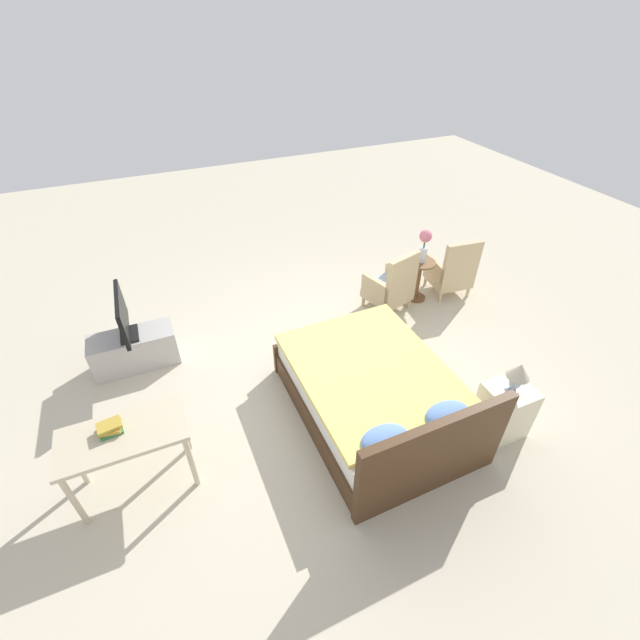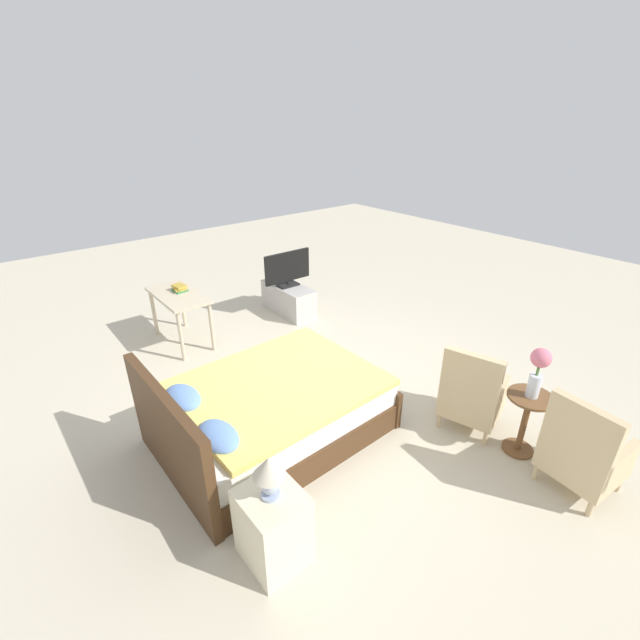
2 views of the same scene
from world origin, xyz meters
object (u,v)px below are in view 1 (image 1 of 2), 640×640
object	(u,v)px
bed	(376,396)
armchair_by_window_left	(452,272)
side_table	(419,276)
table_lamp	(519,374)
flower_vase	(425,243)
tv_flatscreen	(123,316)
armchair_by_window_right	(391,287)
book_stack	(110,428)
nightstand	(504,410)
tv_stand	(135,350)
vanity_desk	(125,442)

from	to	relation	value
bed	armchair_by_window_left	xyz separation A→B (m)	(-2.17, -1.63, 0.08)
side_table	table_lamp	distance (m)	2.48
bed	flower_vase	bearing A→B (deg)	-134.21
tv_flatscreen	armchair_by_window_left	bearing A→B (deg)	177.20
armchair_by_window_right	tv_flatscreen	xyz separation A→B (m)	(3.40, -0.21, 0.36)
side_table	book_stack	distance (m)	4.37
nightstand	tv_stand	world-z (taller)	nightstand
vanity_desk	book_stack	bearing A→B (deg)	-41.26
side_table	tv_stand	distance (m)	3.92
flower_vase	table_lamp	bearing A→B (deg)	76.66
side_table	vanity_desk	size ratio (longest dim) A/B	0.60
armchair_by_window_left	tv_flatscreen	size ratio (longest dim) A/B	1.16
armchair_by_window_right	flower_vase	size ratio (longest dim) A/B	1.93
armchair_by_window_left	vanity_desk	bearing A→B (deg)	18.07
table_lamp	armchair_by_window_left	bearing A→B (deg)	-115.17
flower_vase	nightstand	size ratio (longest dim) A/B	0.80
tv_stand	book_stack	xyz separation A→B (m)	(0.18, 1.64, 0.54)
armchair_by_window_left	nightstand	xyz separation A→B (m)	(1.08, 2.30, -0.08)
book_stack	armchair_by_window_right	bearing A→B (deg)	-158.37
table_lamp	tv_flatscreen	xyz separation A→B (m)	(3.35, -2.52, -0.08)
armchair_by_window_left	armchair_by_window_right	xyz separation A→B (m)	(1.03, -0.00, 0.00)
side_table	table_lamp	size ratio (longest dim) A/B	1.88
bed	side_table	xyz separation A→B (m)	(-1.66, -1.70, 0.09)
tv_flatscreen	tv_stand	bearing A→B (deg)	179.15
tv_flatscreen	vanity_desk	world-z (taller)	tv_flatscreen
flower_vase	book_stack	world-z (taller)	flower_vase
flower_vase	armchair_by_window_right	bearing A→B (deg)	8.22
flower_vase	table_lamp	xyz separation A→B (m)	(0.56, 2.38, -0.10)
book_stack	nightstand	bearing A→B (deg)	165.95
armchair_by_window_left	table_lamp	size ratio (longest dim) A/B	2.79
nightstand	tv_flatscreen	xyz separation A→B (m)	(3.35, -2.52, 0.43)
tv_stand	book_stack	world-z (taller)	book_stack
armchair_by_window_left	vanity_desk	size ratio (longest dim) A/B	0.88
bed	nightstand	world-z (taller)	bed
armchair_by_window_right	vanity_desk	size ratio (longest dim) A/B	0.88
table_lamp	book_stack	world-z (taller)	table_lamp
side_table	vanity_desk	distance (m)	4.32
bed	tv_stand	xyz separation A→B (m)	(2.25, -1.84, -0.07)
table_lamp	bed	bearing A→B (deg)	-31.75
tv_flatscreen	book_stack	world-z (taller)	tv_flatscreen
bed	vanity_desk	size ratio (longest dim) A/B	2.02
table_lamp	vanity_desk	xyz separation A→B (m)	(3.46, -0.82, -0.20)
tv_stand	flower_vase	bearing A→B (deg)	177.93
tv_stand	tv_flatscreen	xyz separation A→B (m)	(0.00, -0.00, 0.51)
armchair_by_window_left	tv_stand	xyz separation A→B (m)	(4.43, -0.22, -0.15)
bed	book_stack	xyz separation A→B (m)	(2.44, -0.21, 0.46)
armchair_by_window_right	tv_stand	world-z (taller)	armchair_by_window_right
flower_vase	armchair_by_window_left	bearing A→B (deg)	171.72
nightstand	book_stack	world-z (taller)	book_stack
armchair_by_window_right	nightstand	bearing A→B (deg)	88.61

